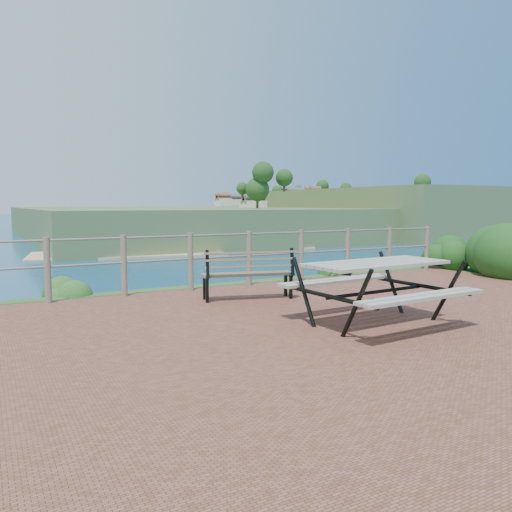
% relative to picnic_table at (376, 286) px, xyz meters
% --- Properties ---
extents(ground, '(10.00, 7.00, 0.12)m').
position_rel_picnic_table_xyz_m(ground, '(0.01, 0.04, -0.50)').
color(ground, brown).
rests_on(ground, ground).
extents(safety_railing, '(9.40, 0.10, 1.00)m').
position_rel_picnic_table_xyz_m(safety_railing, '(0.01, 3.39, 0.08)').
color(safety_railing, '#6B5B4C').
rests_on(safety_railing, ground).
extents(distant_bay, '(290.00, 232.36, 24.00)m').
position_rel_picnic_table_xyz_m(distant_bay, '(173.08, 202.65, -2.02)').
color(distant_bay, '#486532').
rests_on(distant_bay, ground).
extents(picnic_table, '(1.88, 1.60, 0.78)m').
position_rel_picnic_table_xyz_m(picnic_table, '(0.00, 0.00, 0.00)').
color(picnic_table, '#A19C90').
rests_on(picnic_table, ground).
extents(park_bench, '(1.49, 0.71, 0.81)m').
position_rel_picnic_table_xyz_m(park_bench, '(-0.65, 2.20, 0.04)').
color(park_bench, brown).
rests_on(park_bench, ground).
extents(shrub_right_front, '(1.53, 1.53, 2.17)m').
position_rel_picnic_table_xyz_m(shrub_right_front, '(5.41, 2.05, -0.50)').
color(shrub_right_front, '#144115').
rests_on(shrub_right_front, ground).
extents(shrub_right_edge, '(0.99, 0.99, 1.42)m').
position_rel_picnic_table_xyz_m(shrub_right_edge, '(5.30, 3.38, -0.50)').
color(shrub_right_edge, '#144115').
rests_on(shrub_right_edge, ground).
extents(shrub_lip_west, '(0.67, 0.67, 0.37)m').
position_rel_picnic_table_xyz_m(shrub_lip_west, '(-3.07, 4.23, -0.50)').
color(shrub_lip_west, '#244E1D').
rests_on(shrub_lip_west, ground).
extents(shrub_lip_east, '(0.69, 0.69, 0.40)m').
position_rel_picnic_table_xyz_m(shrub_lip_east, '(2.49, 3.89, -0.50)').
color(shrub_lip_east, '#144115').
rests_on(shrub_lip_east, ground).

